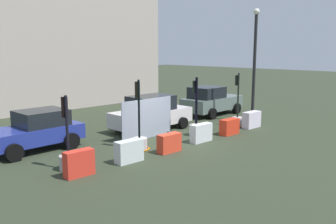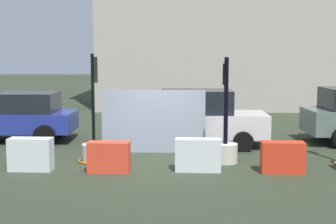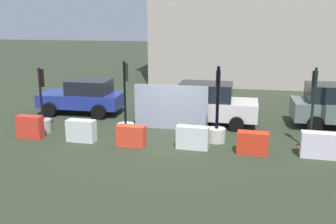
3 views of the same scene
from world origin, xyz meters
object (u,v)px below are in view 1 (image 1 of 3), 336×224
(car_white_van, at_px, (151,113))
(construction_barrier_4, at_px, (229,127))
(traffic_light_2, at_px, (196,125))
(car_blue_estate, at_px, (35,130))
(construction_barrier_3, at_px, (201,133))
(construction_barrier_5, at_px, (252,120))
(traffic_light_0, at_px, (68,155))
(car_grey_saloon, at_px, (211,101))
(traffic_light_1, at_px, (139,138))
(construction_barrier_1, at_px, (129,151))
(traffic_light_3, at_px, (237,118))
(construction_barrier_0, at_px, (79,163))
(street_lamp_post, at_px, (255,58))
(construction_barrier_2, at_px, (169,143))

(car_white_van, bearing_deg, construction_barrier_4, -60.64)
(traffic_light_2, xyz_separation_m, car_blue_estate, (-6.70, 3.17, 0.29))
(construction_barrier_3, height_order, construction_barrier_5, construction_barrier_5)
(traffic_light_0, bearing_deg, traffic_light_2, 1.00)
(traffic_light_2, distance_m, car_grey_saloon, 5.90)
(traffic_light_1, bearing_deg, traffic_light_2, -1.43)
(construction_barrier_1, height_order, construction_barrier_3, construction_barrier_1)
(traffic_light_3, xyz_separation_m, construction_barrier_5, (0.16, -0.81, -0.02))
(construction_barrier_1, relative_size, car_blue_estate, 0.28)
(traffic_light_2, distance_m, construction_barrier_4, 1.70)
(traffic_light_1, xyz_separation_m, car_blue_estate, (-3.10, 3.08, 0.36))
(traffic_light_3, bearing_deg, construction_barrier_0, -175.77)
(construction_barrier_1, relative_size, construction_barrier_3, 0.95)
(construction_barrier_5, distance_m, street_lamp_post, 3.67)
(construction_barrier_2, distance_m, car_blue_estate, 5.67)
(construction_barrier_1, distance_m, construction_barrier_2, 2.01)
(construction_barrier_1, relative_size, car_white_van, 0.25)
(traffic_light_3, height_order, construction_barrier_5, traffic_light_3)
(car_blue_estate, bearing_deg, traffic_light_2, -25.29)
(traffic_light_0, relative_size, traffic_light_1, 0.89)
(traffic_light_1, bearing_deg, construction_barrier_0, -163.54)
(construction_barrier_3, bearing_deg, traffic_light_0, 172.27)
(traffic_light_3, height_order, construction_barrier_3, traffic_light_3)
(traffic_light_0, relative_size, traffic_light_2, 0.92)
(construction_barrier_1, xyz_separation_m, construction_barrier_5, (8.50, -0.03, 0.02))
(traffic_light_2, distance_m, traffic_light_3, 3.32)
(car_blue_estate, bearing_deg, traffic_light_0, -96.41)
(car_grey_saloon, bearing_deg, car_white_van, -174.76)
(construction_barrier_5, bearing_deg, street_lamp_post, 30.24)
(construction_barrier_5, relative_size, street_lamp_post, 0.18)
(traffic_light_0, distance_m, car_grey_saloon, 12.53)
(traffic_light_1, bearing_deg, car_white_van, 39.39)
(car_blue_estate, bearing_deg, construction_barrier_4, -27.81)
(construction_barrier_0, bearing_deg, traffic_light_1, 16.46)
(traffic_light_2, relative_size, construction_barrier_5, 2.45)
(traffic_light_1, distance_m, street_lamp_post, 9.13)
(construction_barrier_0, relative_size, car_grey_saloon, 0.23)
(traffic_light_1, distance_m, car_white_van, 3.80)
(car_grey_saloon, bearing_deg, construction_barrier_5, -111.51)
(traffic_light_3, xyz_separation_m, construction_barrier_0, (-10.47, -0.78, -0.02))
(car_grey_saloon, height_order, street_lamp_post, street_lamp_post)
(traffic_light_0, height_order, car_white_van, traffic_light_0)
(construction_barrier_2, distance_m, car_grey_saloon, 9.08)
(traffic_light_1, xyz_separation_m, construction_barrier_4, (4.92, -1.15, -0.09))
(car_white_van, bearing_deg, construction_barrier_2, -122.94)
(construction_barrier_2, bearing_deg, traffic_light_3, 8.37)
(construction_barrier_2, bearing_deg, car_white_van, 57.06)
(traffic_light_0, distance_m, car_blue_estate, 3.33)
(construction_barrier_2, bearing_deg, construction_barrier_1, 175.75)
(construction_barrier_1, relative_size, construction_barrier_2, 1.04)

